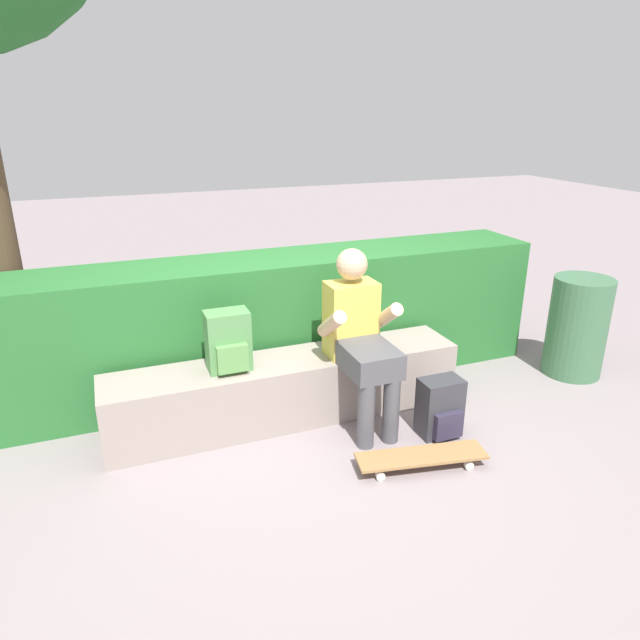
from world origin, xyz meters
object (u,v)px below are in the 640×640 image
at_px(backpack_on_bench, 228,342).
at_px(person_skater, 360,335).
at_px(skateboard_near_person, 421,457).
at_px(backpack_on_ground, 440,408).
at_px(trash_bin, 577,327).
at_px(bench_main, 287,389).

bearing_deg(backpack_on_bench, person_skater, -13.52).
relative_size(skateboard_near_person, backpack_on_ground, 2.06).
bearing_deg(trash_bin, skateboard_near_person, -158.94).
bearing_deg(person_skater, trash_bin, 1.68).
bearing_deg(person_skater, bench_main, 154.66).
height_order(backpack_on_ground, trash_bin, trash_bin).
relative_size(person_skater, backpack_on_ground, 3.00).
distance_m(skateboard_near_person, trash_bin, 2.01).
height_order(bench_main, backpack_on_bench, backpack_on_bench).
xyz_separation_m(bench_main, trash_bin, (2.42, -0.15, 0.18)).
height_order(bench_main, trash_bin, trash_bin).
xyz_separation_m(person_skater, backpack_on_bench, (-0.84, 0.20, -0.00)).
bearing_deg(bench_main, skateboard_near_person, -56.45).
height_order(bench_main, backpack_on_ground, bench_main).
bearing_deg(trash_bin, bench_main, 176.36).
distance_m(bench_main, trash_bin, 2.43).
bearing_deg(bench_main, backpack_on_bench, -178.63).
height_order(person_skater, backpack_on_ground, person_skater).
relative_size(bench_main, skateboard_near_person, 3.00).
relative_size(person_skater, skateboard_near_person, 1.46).
relative_size(bench_main, backpack_on_bench, 6.16).
bearing_deg(bench_main, backpack_on_ground, -33.03).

